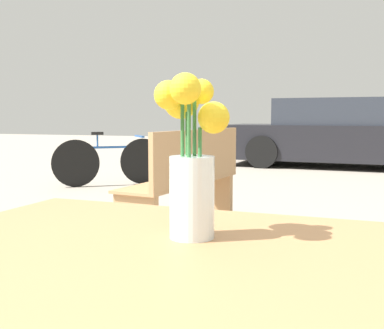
{
  "coord_description": "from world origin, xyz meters",
  "views": [
    {
      "loc": [
        0.36,
        -0.74,
        0.95
      ],
      "look_at": [
        0.05,
        0.08,
        0.86
      ],
      "focal_mm": 45.0,
      "sensor_mm": 36.0,
      "label": 1
    }
  ],
  "objects_px": {
    "bench_near": "(189,180)",
    "parked_car": "(342,135)",
    "table_front": "(149,307)",
    "bicycle": "(110,161)",
    "flower_vase": "(191,163)"
  },
  "relations": [
    {
      "from": "flower_vase",
      "to": "parked_car",
      "type": "bearing_deg",
      "value": 91.23
    },
    {
      "from": "table_front",
      "to": "bicycle",
      "type": "bearing_deg",
      "value": 120.62
    },
    {
      "from": "flower_vase",
      "to": "bench_near",
      "type": "relative_size",
      "value": 0.21
    },
    {
      "from": "table_front",
      "to": "bicycle",
      "type": "height_order",
      "value": "bicycle"
    },
    {
      "from": "table_front",
      "to": "parked_car",
      "type": "distance_m",
      "value": 8.73
    },
    {
      "from": "flower_vase",
      "to": "parked_car",
      "type": "xyz_separation_m",
      "value": [
        -0.19,
        8.64,
        -0.26
      ]
    },
    {
      "from": "parked_car",
      "to": "table_front",
      "type": "bearing_deg",
      "value": -89.09
    },
    {
      "from": "bench_near",
      "to": "parked_car",
      "type": "height_order",
      "value": "parked_car"
    },
    {
      "from": "parked_car",
      "to": "bicycle",
      "type": "bearing_deg",
      "value": -127.79
    },
    {
      "from": "table_front",
      "to": "flower_vase",
      "type": "height_order",
      "value": "flower_vase"
    },
    {
      "from": "flower_vase",
      "to": "bicycle",
      "type": "relative_size",
      "value": 0.24
    },
    {
      "from": "bicycle",
      "to": "parked_car",
      "type": "xyz_separation_m",
      "value": [
        2.85,
        3.68,
        0.27
      ]
    },
    {
      "from": "bench_near",
      "to": "parked_car",
      "type": "distance_m",
      "value": 6.04
    },
    {
      "from": "bench_near",
      "to": "bicycle",
      "type": "relative_size",
      "value": 1.17
    },
    {
      "from": "bench_near",
      "to": "parked_car",
      "type": "xyz_separation_m",
      "value": [
        0.82,
        5.98,
        0.16
      ]
    }
  ]
}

